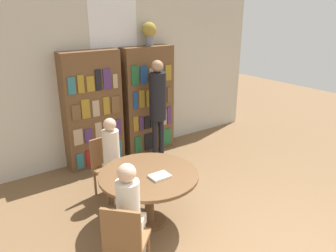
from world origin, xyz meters
The scene contains 11 objects.
wall_back centered at (0.00, 3.77, 1.51)m, with size 6.40×0.07×3.00m.
bookshelf_left centered at (-0.56, 3.58, 1.00)m, with size 1.00×0.34×2.01m.
bookshelf_right centered at (0.56, 3.58, 1.00)m, with size 1.00×0.34×2.01m.
flower_vase centered at (0.62, 3.58, 2.26)m, with size 0.26×0.26×0.42m.
reading_table centered at (-0.71, 1.54, 0.60)m, with size 1.25×1.25×0.71m.
chair_near_camera centered at (-1.41, 0.87, 0.49)m, with size 0.57×0.57×0.89m.
chair_left_side centered at (-0.84, 2.49, 0.49)m, with size 0.45×0.45×0.89m.
seated_reader_left centered at (-0.82, 2.31, 0.69)m, with size 0.28×0.37×1.24m.
seated_reader_right centered at (-1.28, 1.00, 0.70)m, with size 0.40×0.40×1.25m.
librarian_standing centered at (0.45, 3.08, 1.12)m, with size 0.30×0.57×1.83m.
open_book_on_table centered at (-0.66, 1.37, 0.73)m, with size 0.24×0.18×0.03m.
Camera 1 is at (-2.61, -1.57, 2.66)m, focal length 35.00 mm.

